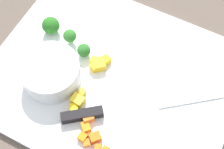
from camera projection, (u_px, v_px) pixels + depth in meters
name	position (u px, v px, depth m)	size (l,w,h in m)	color
ground_plane	(112.00, 80.00, 0.61)	(4.00, 4.00, 0.00)	brown
cutting_board	(112.00, 79.00, 0.61)	(0.43, 0.35, 0.01)	white
prep_bowl	(51.00, 73.00, 0.58)	(0.10, 0.10, 0.04)	white
chef_knife	(133.00, 107.00, 0.57)	(0.29, 0.23, 0.02)	silver
carrot_dice_0	(86.00, 127.00, 0.55)	(0.01, 0.02, 0.01)	orange
carrot_dice_1	(95.00, 137.00, 0.54)	(0.01, 0.02, 0.01)	orange
carrot_dice_2	(98.00, 148.00, 0.54)	(0.01, 0.01, 0.01)	orange
carrot_dice_3	(83.00, 137.00, 0.55)	(0.01, 0.01, 0.01)	orange
carrot_dice_5	(87.00, 143.00, 0.54)	(0.01, 0.01, 0.01)	orange
carrot_dice_7	(87.00, 117.00, 0.56)	(0.02, 0.02, 0.02)	orange
pepper_dice_0	(99.00, 64.00, 0.61)	(0.02, 0.02, 0.02)	yellow
pepper_dice_1	(94.00, 60.00, 0.61)	(0.01, 0.01, 0.01)	yellow
pepper_dice_2	(74.00, 108.00, 0.57)	(0.01, 0.01, 0.01)	yellow
pepper_dice_3	(93.00, 69.00, 0.60)	(0.01, 0.01, 0.02)	yellow
pepper_dice_4	(82.00, 92.00, 0.58)	(0.01, 0.01, 0.01)	gold
pepper_dice_5	(78.00, 100.00, 0.57)	(0.02, 0.02, 0.02)	yellow
pepper_dice_6	(106.00, 60.00, 0.61)	(0.02, 0.01, 0.01)	yellow
broccoli_floret_0	(84.00, 50.00, 0.61)	(0.02, 0.02, 0.03)	#8EB85D
broccoli_floret_1	(51.00, 26.00, 0.63)	(0.03, 0.03, 0.04)	#85BD64
broccoli_floret_2	(70.00, 36.00, 0.62)	(0.02, 0.02, 0.03)	#85C162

